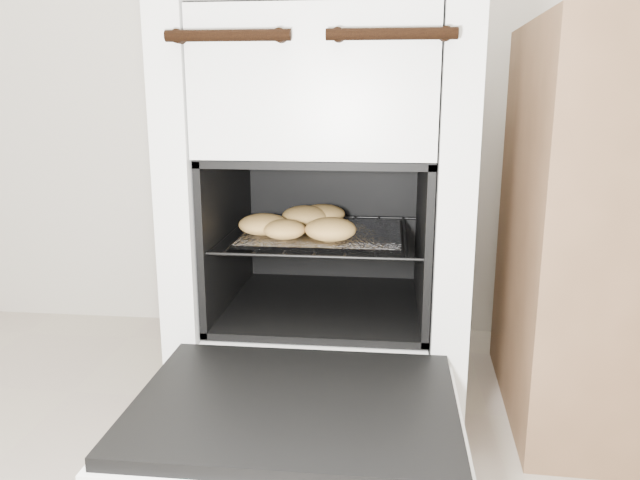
# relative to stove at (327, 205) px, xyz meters

# --- Properties ---
(stove) EXTENTS (0.61, 0.68, 0.94)m
(stove) POSITION_rel_stove_xyz_m (0.00, 0.00, 0.00)
(stove) COLOR white
(stove) RESTS_ON ground
(oven_door) EXTENTS (0.55, 0.43, 0.04)m
(oven_door) POSITION_rel_stove_xyz_m (-0.00, -0.51, -0.25)
(oven_door) COLOR black
(oven_door) RESTS_ON stove
(oven_rack) EXTENTS (0.44, 0.43, 0.01)m
(oven_rack) POSITION_rel_stove_xyz_m (-0.00, -0.07, -0.06)
(oven_rack) COLOR black
(oven_rack) RESTS_ON stove
(foil_sheet) EXTENTS (0.35, 0.31, 0.01)m
(foil_sheet) POSITION_rel_stove_xyz_m (-0.00, -0.09, -0.05)
(foil_sheet) COLOR white
(foil_sheet) RESTS_ON oven_rack
(baked_rolls) EXTENTS (0.29, 0.31, 0.05)m
(baked_rolls) POSITION_rel_stove_xyz_m (-0.04, -0.09, -0.02)
(baked_rolls) COLOR tan
(baked_rolls) RESTS_ON foil_sheet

